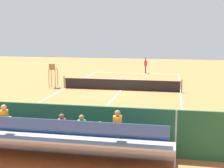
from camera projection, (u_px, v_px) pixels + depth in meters
The scene contains 11 objects.
ground_plane at pixel (121, 90), 27.17m from camera, with size 60.00×60.00×0.00m, color #C66B38.
court_line_markings at pixel (121, 90), 27.21m from camera, with size 10.10×22.20×0.01m.
tennis_net at pixel (121, 84), 27.09m from camera, with size 10.30×0.10×1.07m.
backdrop_wall at pixel (67, 128), 13.46m from camera, with size 18.00×0.16×2.00m, color #235633.
bleacher_stand at pixel (56, 139), 12.18m from camera, with size 9.06×2.40×2.48m.
umpire_chair at pixel (53, 73), 28.28m from camera, with size 0.67×0.67×2.14m.
courtside_bench at pixel (131, 136), 13.74m from camera, with size 1.80×0.40×0.93m.
equipment_bag at pixel (83, 142), 14.08m from camera, with size 0.90×0.36×0.36m, color #B22D2D.
tennis_player at pixel (146, 65), 37.74m from camera, with size 0.38×0.54×1.93m.
tennis_racket at pixel (139, 72), 38.47m from camera, with size 0.44×0.57×0.03m.
tennis_ball_near at pixel (141, 77), 34.47m from camera, with size 0.07×0.07×0.07m, color #CCDB33.
Camera 1 is at (-4.32, 26.35, 5.09)m, focal length 50.79 mm.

